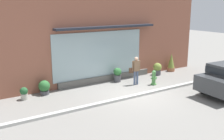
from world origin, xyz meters
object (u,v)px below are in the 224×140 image
(fire_hydrant, at_px, (154,78))
(potted_plant_by_entrance, at_px, (44,87))
(potted_plant_near_hydrant, at_px, (117,74))
(pedestrian_with_handbag, at_px, (136,69))
(potted_plant_window_right, at_px, (171,63))
(potted_plant_corner_tall, at_px, (24,93))
(potted_plant_low_front, at_px, (157,69))

(fire_hydrant, relative_size, potted_plant_by_entrance, 1.14)
(fire_hydrant, height_order, potted_plant_near_hydrant, potted_plant_near_hydrant)
(pedestrian_with_handbag, distance_m, potted_plant_window_right, 4.17)
(pedestrian_with_handbag, bearing_deg, potted_plant_window_right, -148.58)
(fire_hydrant, height_order, potted_plant_window_right, potted_plant_window_right)
(pedestrian_with_handbag, height_order, potted_plant_by_entrance, pedestrian_with_handbag)
(fire_hydrant, height_order, potted_plant_by_entrance, fire_hydrant)
(fire_hydrant, distance_m, pedestrian_with_handbag, 1.15)
(fire_hydrant, height_order, pedestrian_with_handbag, pedestrian_with_handbag)
(potted_plant_corner_tall, bearing_deg, potted_plant_low_front, 0.08)
(potted_plant_corner_tall, xyz_separation_m, potted_plant_window_right, (9.97, 0.27, 0.25))
(fire_hydrant, xyz_separation_m, potted_plant_by_entrance, (-5.77, 1.71, -0.02))
(potted_plant_corner_tall, distance_m, potted_plant_by_entrance, 1.10)
(potted_plant_corner_tall, bearing_deg, pedestrian_with_handbag, -8.73)
(pedestrian_with_handbag, distance_m, potted_plant_corner_tall, 6.09)
(potted_plant_window_right, relative_size, potted_plant_low_front, 1.52)
(potted_plant_near_hydrant, xyz_separation_m, potted_plant_by_entrance, (-4.39, 0.10, -0.07))
(potted_plant_by_entrance, bearing_deg, potted_plant_corner_tall, -168.63)
(potted_plant_window_right, height_order, potted_plant_by_entrance, potted_plant_window_right)
(fire_hydrant, xyz_separation_m, pedestrian_with_handbag, (-0.85, 0.58, 0.51))
(potted_plant_corner_tall, distance_m, potted_plant_window_right, 9.98)
(fire_hydrant, xyz_separation_m, potted_plant_window_right, (3.13, 1.77, 0.17))
(potted_plant_corner_tall, bearing_deg, fire_hydrant, -12.33)
(potted_plant_window_right, relative_size, potted_plant_by_entrance, 1.64)
(potted_plant_low_front, xyz_separation_m, potted_plant_by_entrance, (-7.42, 0.20, -0.04))
(potted_plant_corner_tall, relative_size, potted_plant_by_entrance, 0.84)
(fire_hydrant, relative_size, potted_plant_corner_tall, 1.36)
(potted_plant_low_front, distance_m, potted_plant_near_hydrant, 3.03)
(potted_plant_window_right, height_order, potted_plant_near_hydrant, potted_plant_window_right)
(pedestrian_with_handbag, height_order, potted_plant_window_right, pedestrian_with_handbag)
(potted_plant_by_entrance, bearing_deg, potted_plant_window_right, 0.37)
(fire_hydrant, relative_size, pedestrian_with_handbag, 0.52)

